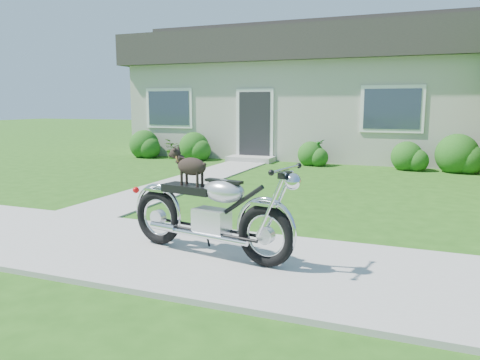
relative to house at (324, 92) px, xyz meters
name	(u,v)px	position (x,y,z in m)	size (l,w,h in m)	color
ground	(122,247)	(0.00, -11.99, -2.16)	(80.00, 80.00, 0.00)	#235114
sidewalk	(122,245)	(0.00, -11.99, -2.14)	(24.00, 2.20, 0.04)	#9E9B93
walkway	(197,179)	(-1.50, -6.99, -2.14)	(1.20, 8.00, 0.03)	#9E9B93
house	(324,92)	(0.00, 0.00, 0.00)	(12.60, 7.03, 4.50)	#BAB4A8
shrub_row	(293,151)	(-0.14, -3.49, -1.75)	(10.39, 1.07, 1.07)	#1E5215
potted_plant_left	(173,148)	(-4.15, -3.44, -1.84)	(0.58, 0.50, 0.64)	#305D18
potted_plant_right	(319,152)	(0.60, -3.44, -1.79)	(0.42, 0.42, 0.74)	#1A5E1A
motorcycle_with_dog	(210,210)	(1.21, -11.99, -1.60)	(2.21, 0.74, 1.19)	black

